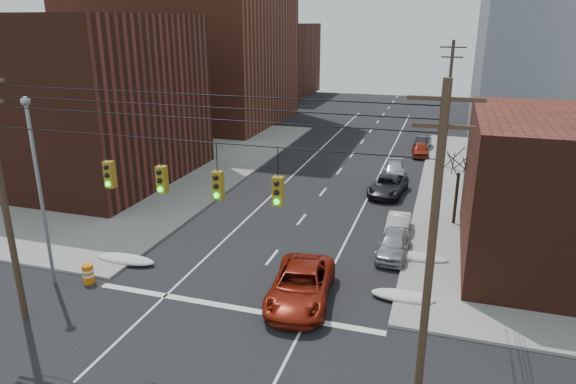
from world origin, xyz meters
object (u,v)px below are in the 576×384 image
Objects in this scene: lot_car_d at (121,166)px; construction_barrel at (88,274)px; lot_car_a at (150,166)px; parked_car_e at (420,150)px; parked_car_f at (422,143)px; parked_car_d at (394,171)px; parked_car_b at (398,226)px; lot_car_c at (130,169)px; parked_car_a at (394,244)px; lot_car_b at (146,168)px; parked_car_c at (388,186)px; red_pickup at (301,285)px.

lot_car_d is 19.54m from construction_barrel.
lot_car_a is at bearing -100.47° from lot_car_d.
parked_car_e is 0.97× the size of parked_car_f.
parked_car_b is at bearing -89.99° from parked_car_d.
parked_car_d is 26.11m from construction_barrel.
parked_car_d reaches higher than parked_car_b.
parked_car_e is 0.80× the size of lot_car_c.
lot_car_a reaches higher than parked_car_a.
lot_car_d is at bearing 119.95° from construction_barrel.
lot_car_b reaches higher than parked_car_f.
parked_car_a is 16.18m from construction_barrel.
parked_car_e is 2.76m from parked_car_f.
parked_car_c is 19.78m from lot_car_a.
parked_car_e is at bearing 76.77° from red_pickup.
parked_car_d is at bearing -66.74° from lot_car_b.
parked_car_e is at bearing -70.24° from lot_car_a.
parked_car_b is at bearing -99.58° from lot_car_b.
parked_car_a reaches higher than parked_car_b.
parked_car_a is at bearing -91.14° from parked_car_d.
parked_car_e is (3.59, 29.52, -0.17)m from red_pickup.
parked_car_d is at bearing -92.24° from lot_car_d.
parked_car_c is 4.44m from parked_car_d.
parked_car_e reaches higher than parked_car_d.
lot_car_b is 1.11× the size of lot_car_c.
parked_car_a is at bearing -88.61° from parked_car_b.
parked_car_d is at bearing -106.37° from parked_car_e.
lot_car_c is at bearing 166.30° from parked_car_b.
lot_car_d is at bearing 136.58° from red_pickup.
parked_car_b is 0.99× the size of parked_car_e.
red_pickup is 1.24× the size of lot_car_c.
parked_car_b is at bearing -85.21° from parked_car_f.
parked_car_b is (-0.08, 3.06, -0.08)m from parked_car_a.
lot_car_d reaches higher than parked_car_c.
lot_car_d reaches higher than construction_barrel.
lot_car_c reaches higher than lot_car_d.
lot_car_b is 18.13m from construction_barrel.
parked_car_f is 0.75× the size of lot_car_b.
construction_barrel is at bearing -142.78° from parked_car_b.
parked_car_c is 12.71m from parked_car_e.
parked_car_a is 3.06m from parked_car_b.
parked_car_b is 24.68m from lot_car_d.
lot_car_b is (-17.78, 15.16, 0.06)m from red_pickup.
red_pickup reaches higher than lot_car_c.
parked_car_c is 5.04× the size of construction_barrel.
lot_car_d is (-1.42, 0.71, -0.04)m from lot_car_c.
red_pickup reaches higher than lot_car_b.
lot_car_d is at bearing -172.36° from parked_car_d.
lot_car_c reaches higher than parked_car_c.
construction_barrel is (-12.62, -22.85, -0.12)m from parked_car_d.
lot_car_d is (-20.39, 15.43, -0.02)m from red_pickup.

